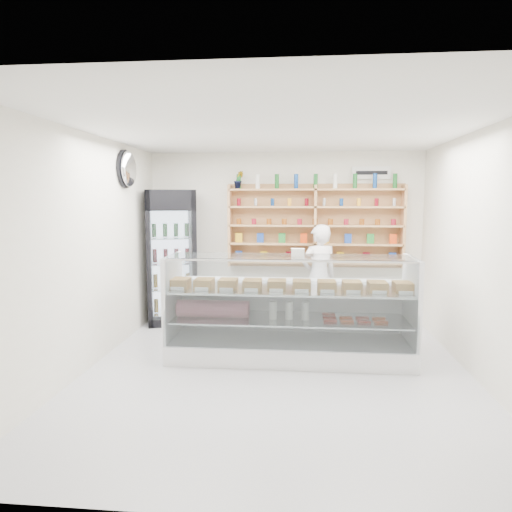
# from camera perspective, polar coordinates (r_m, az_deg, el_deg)

# --- Properties ---
(room) EXTENTS (5.00, 5.00, 5.00)m
(room) POSITION_cam_1_polar(r_m,az_deg,el_deg) (5.19, 2.66, 0.22)
(room) COLOR #B8B8BD
(room) RESTS_ON ground
(display_counter) EXTENTS (3.05, 0.91, 1.33)m
(display_counter) POSITION_cam_1_polar(r_m,az_deg,el_deg) (5.89, 4.15, -9.27)
(display_counter) COLOR white
(display_counter) RESTS_ON floor
(shop_worker) EXTENTS (0.70, 0.60, 1.64)m
(shop_worker) POSITION_cam_1_polar(r_m,az_deg,el_deg) (7.20, 7.85, -2.59)
(shop_worker) COLOR white
(shop_worker) RESTS_ON floor
(drinks_cooler) EXTENTS (0.98, 0.97, 2.17)m
(drinks_cooler) POSITION_cam_1_polar(r_m,az_deg,el_deg) (7.61, -10.60, -0.07)
(drinks_cooler) COLOR black
(drinks_cooler) RESTS_ON floor
(wall_shelving) EXTENTS (2.84, 0.28, 1.33)m
(wall_shelving) POSITION_cam_1_polar(r_m,az_deg,el_deg) (7.50, 7.38, 3.75)
(wall_shelving) COLOR tan
(wall_shelving) RESTS_ON back_wall
(potted_plant) EXTENTS (0.19, 0.18, 0.29)m
(potted_plant) POSITION_cam_1_polar(r_m,az_deg,el_deg) (7.56, -2.18, 9.48)
(potted_plant) COLOR #1E6626
(potted_plant) RESTS_ON wall_shelving
(security_mirror) EXTENTS (0.15, 0.50, 0.50)m
(security_mirror) POSITION_cam_1_polar(r_m,az_deg,el_deg) (6.81, -15.65, 10.44)
(security_mirror) COLOR silver
(security_mirror) RESTS_ON left_wall
(wall_sign) EXTENTS (0.62, 0.03, 0.20)m
(wall_sign) POSITION_cam_1_polar(r_m,az_deg,el_deg) (7.71, 14.25, 10.05)
(wall_sign) COLOR white
(wall_sign) RESTS_ON back_wall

